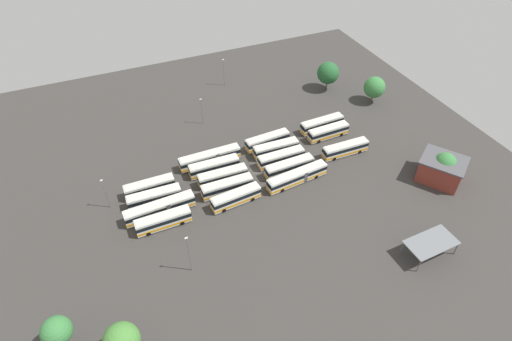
{
  "coord_description": "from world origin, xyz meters",
  "views": [
    {
      "loc": [
        29.03,
        69.2,
        67.45
      ],
      "look_at": [
        -0.33,
        1.34,
        1.45
      ],
      "focal_mm": 29.36,
      "sensor_mm": 36.0,
      "label": 1
    }
  ],
  "objects_px": {
    "bus_row2_slot2": "(223,176)",
    "maintenance_shelter": "(431,243)",
    "bus_row3_slot1": "(150,187)",
    "bus_row2_slot1": "(214,167)",
    "bus_row3_slot2": "(154,197)",
    "bus_row0_slot0": "(322,124)",
    "bus_row1_slot4": "(297,177)",
    "bus_row1_slot2": "(281,158)",
    "depot_building": "(441,169)",
    "bus_row3_slot3": "(160,208)",
    "tree_northeast": "(328,73)",
    "bus_row2_slot0": "(210,158)",
    "tree_northwest": "(122,341)",
    "bus_row0_slot3": "(345,149)",
    "lamp_post_by_building": "(105,193)",
    "lamp_post_far_corner": "(224,71)",
    "tree_west_edge": "(445,163)",
    "bus_row2_slot4": "(236,198)",
    "bus_row2_slot3": "(227,187)",
    "tree_north_edge": "(374,87)",
    "tree_east_edge": "(57,331)",
    "bus_row0_slot1": "(328,132)",
    "lamp_post_mid_lot": "(202,110)",
    "bus_row3_slot4": "(163,221)",
    "bus_row1_slot0": "(267,141)",
    "lamp_post_near_entrance": "(189,253)",
    "bus_row1_slot1": "(276,148)"
  },
  "relations": [
    {
      "from": "bus_row1_slot0",
      "to": "tree_west_edge",
      "type": "bearing_deg",
      "value": 139.76
    },
    {
      "from": "bus_row3_slot4",
      "to": "bus_row2_slot4",
      "type": "bearing_deg",
      "value": -179.04
    },
    {
      "from": "bus_row3_slot2",
      "to": "lamp_post_mid_lot",
      "type": "distance_m",
      "value": 31.55
    },
    {
      "from": "bus_row1_slot4",
      "to": "bus_row3_slot1",
      "type": "height_order",
      "value": "same"
    },
    {
      "from": "bus_row2_slot2",
      "to": "bus_row3_slot2",
      "type": "relative_size",
      "value": 0.98
    },
    {
      "from": "bus_row2_slot0",
      "to": "bus_row2_slot2",
      "type": "height_order",
      "value": "same"
    },
    {
      "from": "bus_row3_slot2",
      "to": "lamp_post_near_entrance",
      "type": "distance_m",
      "value": 20.71
    },
    {
      "from": "bus_row1_slot2",
      "to": "tree_northeast",
      "type": "height_order",
      "value": "tree_northeast"
    },
    {
      "from": "tree_east_edge",
      "to": "tree_northwest",
      "type": "height_order",
      "value": "tree_northwest"
    },
    {
      "from": "lamp_post_near_entrance",
      "to": "tree_east_edge",
      "type": "xyz_separation_m",
      "value": [
        23.27,
        6.41,
        0.13
      ]
    },
    {
      "from": "bus_row1_slot2",
      "to": "tree_west_edge",
      "type": "distance_m",
      "value": 37.88
    },
    {
      "from": "bus_row1_slot2",
      "to": "bus_row2_slot0",
      "type": "distance_m",
      "value": 17.36
    },
    {
      "from": "depot_building",
      "to": "bus_row2_slot1",
      "type": "bearing_deg",
      "value": -25.91
    },
    {
      "from": "bus_row3_slot4",
      "to": "lamp_post_mid_lot",
      "type": "height_order",
      "value": "lamp_post_mid_lot"
    },
    {
      "from": "tree_north_edge",
      "to": "tree_west_edge",
      "type": "relative_size",
      "value": 1.1
    },
    {
      "from": "bus_row3_slot1",
      "to": "tree_east_edge",
      "type": "bearing_deg",
      "value": 55.61
    },
    {
      "from": "bus_row2_slot0",
      "to": "tree_northeast",
      "type": "distance_m",
      "value": 48.3
    },
    {
      "from": "lamp_post_by_building",
      "to": "lamp_post_far_corner",
      "type": "bearing_deg",
      "value": -136.41
    },
    {
      "from": "bus_row0_slot3",
      "to": "lamp_post_by_building",
      "type": "distance_m",
      "value": 57.62
    },
    {
      "from": "bus_row1_slot0",
      "to": "tree_northwest",
      "type": "bearing_deg",
      "value": 43.42
    },
    {
      "from": "bus_row1_slot2",
      "to": "tree_north_edge",
      "type": "distance_m",
      "value": 39.89
    },
    {
      "from": "tree_northeast",
      "to": "lamp_post_far_corner",
      "type": "bearing_deg",
      "value": -27.93
    },
    {
      "from": "bus_row0_slot0",
      "to": "lamp_post_far_corner",
      "type": "height_order",
      "value": "lamp_post_far_corner"
    },
    {
      "from": "maintenance_shelter",
      "to": "bus_row2_slot4",
      "type": "bearing_deg",
      "value": -43.17
    },
    {
      "from": "bus_row1_slot2",
      "to": "bus_row3_slot2",
      "type": "bearing_deg",
      "value": 2.07
    },
    {
      "from": "bus_row0_slot0",
      "to": "bus_row1_slot4",
      "type": "distance_m",
      "value": 22.55
    },
    {
      "from": "bus_row1_slot1",
      "to": "tree_north_edge",
      "type": "distance_m",
      "value": 38.35
    },
    {
      "from": "bus_row0_slot1",
      "to": "lamp_post_far_corner",
      "type": "bearing_deg",
      "value": -66.51
    },
    {
      "from": "bus_row1_slot0",
      "to": "bus_row2_slot4",
      "type": "height_order",
      "value": "same"
    },
    {
      "from": "bus_row2_slot3",
      "to": "tree_northeast",
      "type": "xyz_separation_m",
      "value": [
        -43.93,
        -30.39,
        3.79
      ]
    },
    {
      "from": "lamp_post_mid_lot",
      "to": "tree_west_edge",
      "type": "xyz_separation_m",
      "value": [
        -44.53,
        43.62,
        0.34
      ]
    },
    {
      "from": "lamp_post_by_building",
      "to": "bus_row2_slot4",
      "type": "bearing_deg",
      "value": 159.04
    },
    {
      "from": "bus_row2_slot1",
      "to": "bus_row2_slot2",
      "type": "bearing_deg",
      "value": 99.89
    },
    {
      "from": "bus_row1_slot1",
      "to": "tree_west_edge",
      "type": "xyz_separation_m",
      "value": [
        -31.76,
        23.6,
        2.91
      ]
    },
    {
      "from": "bus_row2_slot2",
      "to": "maintenance_shelter",
      "type": "xyz_separation_m",
      "value": [
        -29.98,
        35.54,
        1.59
      ]
    },
    {
      "from": "bus_row3_slot1",
      "to": "bus_row2_slot1",
      "type": "bearing_deg",
      "value": -176.97
    },
    {
      "from": "lamp_post_far_corner",
      "to": "tree_east_edge",
      "type": "xyz_separation_m",
      "value": [
        52.86,
        68.74,
        0.57
      ]
    },
    {
      "from": "bus_row0_slot3",
      "to": "tree_west_edge",
      "type": "distance_m",
      "value": 23.09
    },
    {
      "from": "bus_row0_slot0",
      "to": "bus_row2_slot1",
      "type": "xyz_separation_m",
      "value": [
        32.45,
        4.99,
        -0.0
      ]
    },
    {
      "from": "bus_row0_slot1",
      "to": "bus_row3_slot1",
      "type": "height_order",
      "value": "same"
    },
    {
      "from": "bus_row2_slot2",
      "to": "tree_northwest",
      "type": "distance_m",
      "value": 43.38
    },
    {
      "from": "maintenance_shelter",
      "to": "tree_east_edge",
      "type": "bearing_deg",
      "value": -7.1
    },
    {
      "from": "bus_row2_slot1",
      "to": "lamp_post_mid_lot",
      "type": "relative_size",
      "value": 1.54
    },
    {
      "from": "bus_row3_slot3",
      "to": "tree_northeast",
      "type": "xyz_separation_m",
      "value": [
        -59.48,
        -30.96,
        3.79
      ]
    },
    {
      "from": "bus_row2_slot2",
      "to": "bus_row3_slot1",
      "type": "relative_size",
      "value": 1.04
    },
    {
      "from": "bus_row2_slot0",
      "to": "bus_row2_slot2",
      "type": "relative_size",
      "value": 1.31
    },
    {
      "from": "bus_row0_slot1",
      "to": "bus_row2_slot1",
      "type": "bearing_deg",
      "value": 2.09
    },
    {
      "from": "bus_row1_slot1",
      "to": "bus_row2_slot4",
      "type": "relative_size",
      "value": 1.01
    },
    {
      "from": "bus_row2_slot2",
      "to": "bus_row3_slot2",
      "type": "height_order",
      "value": "same"
    },
    {
      "from": "bus_row0_slot0",
      "to": "tree_east_edge",
      "type": "xyz_separation_m",
      "value": [
        68.94,
        36.2,
        3.58
      ]
    }
  ]
}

